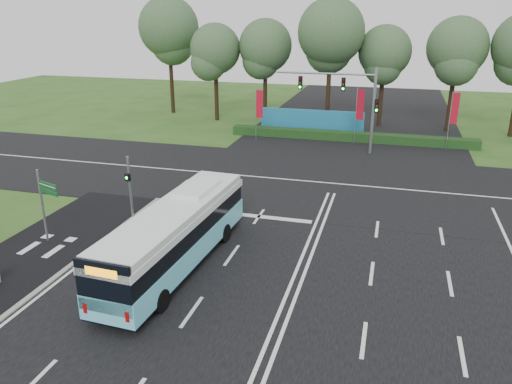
# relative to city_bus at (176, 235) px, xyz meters

# --- Properties ---
(ground) EXTENTS (120.00, 120.00, 0.00)m
(ground) POSITION_rel_city_bus_xyz_m (5.35, 1.69, -1.60)
(ground) COLOR #2A521B
(ground) RESTS_ON ground
(road_main) EXTENTS (20.00, 120.00, 0.04)m
(road_main) POSITION_rel_city_bus_xyz_m (5.35, 1.69, -1.58)
(road_main) COLOR black
(road_main) RESTS_ON ground
(road_cross) EXTENTS (120.00, 14.00, 0.05)m
(road_cross) POSITION_rel_city_bus_xyz_m (5.35, 13.69, -1.58)
(road_cross) COLOR black
(road_cross) RESTS_ON ground
(bike_path) EXTENTS (5.00, 18.00, 0.06)m
(bike_path) POSITION_rel_city_bus_xyz_m (-7.15, -1.31, -1.57)
(bike_path) COLOR black
(bike_path) RESTS_ON ground
(kerb_strip) EXTENTS (0.25, 18.00, 0.12)m
(kerb_strip) POSITION_rel_city_bus_xyz_m (-4.75, -1.31, -1.54)
(kerb_strip) COLOR gray
(kerb_strip) RESTS_ON ground
(city_bus) EXTENTS (2.89, 11.18, 3.18)m
(city_bus) POSITION_rel_city_bus_xyz_m (0.00, 0.00, 0.00)
(city_bus) COLOR #65D2EB
(city_bus) RESTS_ON ground
(pedestrian_signal) EXTENTS (0.34, 0.43, 3.65)m
(pedestrian_signal) POSITION_rel_city_bus_xyz_m (-4.85, 4.60, 0.39)
(pedestrian_signal) COLOR gray
(pedestrian_signal) RESTS_ON ground
(street_sign) EXTENTS (1.43, 0.58, 3.85)m
(street_sign) POSITION_rel_city_bus_xyz_m (-7.22, 0.60, 0.84)
(street_sign) COLOR gray
(street_sign) RESTS_ON ground
(banner_flag_left) EXTENTS (0.69, 0.10, 4.66)m
(banner_flag_left) POSITION_rel_city_bus_xyz_m (-2.78, 24.28, 1.43)
(banner_flag_left) COLOR gray
(banner_flag_left) RESTS_ON ground
(banner_flag_mid) EXTENTS (0.69, 0.28, 4.89)m
(banner_flag_mid) POSITION_rel_city_bus_xyz_m (6.01, 25.32, 1.57)
(banner_flag_mid) COLOR gray
(banner_flag_mid) RESTS_ON ground
(banner_flag_right) EXTENTS (0.67, 0.34, 4.91)m
(banner_flag_right) POSITION_rel_city_bus_xyz_m (13.75, 25.58, 1.58)
(banner_flag_right) COLOR gray
(banner_flag_right) RESTS_ON ground
(traffic_light_gantry) EXTENTS (8.41, 0.28, 7.00)m
(traffic_light_gantry) POSITION_rel_city_bus_xyz_m (5.56, 22.19, 3.06)
(traffic_light_gantry) COLOR gray
(traffic_light_gantry) RESTS_ON ground
(hedge) EXTENTS (22.00, 1.20, 0.80)m
(hedge) POSITION_rel_city_bus_xyz_m (5.35, 26.19, -1.20)
(hedge) COLOR #133613
(hedge) RESTS_ON ground
(blue_hoarding) EXTENTS (10.00, 0.30, 2.20)m
(blue_hoarding) POSITION_rel_city_bus_xyz_m (1.35, 28.69, -0.50)
(blue_hoarding) COLOR teal
(blue_hoarding) RESTS_ON ground
(eucalyptus_row) EXTENTS (48.72, 9.21, 12.79)m
(eucalyptus_row) POSITION_rel_city_bus_xyz_m (4.14, 32.91, 6.80)
(eucalyptus_row) COLOR black
(eucalyptus_row) RESTS_ON ground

